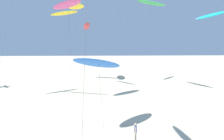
{
  "coord_description": "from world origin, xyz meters",
  "views": [
    {
      "loc": [
        -0.17,
        0.15,
        8.3
      ],
      "look_at": [
        1.01,
        22.08,
        5.92
      ],
      "focal_mm": 43.6,
      "sensor_mm": 36.0,
      "label": 1
    }
  ],
  "objects": [
    {
      "name": "flying_kite_10",
      "position": [
        24.65,
        58.68,
        13.82
      ],
      "size": [
        7.18,
        9.0,
        15.16
      ],
      "color": "#19B2B7",
      "rests_on": "ground"
    },
    {
      "name": "flying_kite_4",
      "position": [
        9.14,
        48.28,
        14.88
      ],
      "size": [
        4.78,
        7.61,
        16.15
      ],
      "color": "green",
      "rests_on": "ground"
    },
    {
      "name": "flying_kite_5",
      "position": [
        -0.07,
        27.15,
        6.05
      ],
      "size": [
        5.72,
        7.18,
        7.07
      ],
      "color": "blue",
      "rests_on": "ground"
    },
    {
      "name": "flying_kite_8",
      "position": [
        -2.41,
        59.54,
        11.39
      ],
      "size": [
        1.84,
        12.49,
        12.34
      ],
      "color": "red",
      "rests_on": "ground"
    },
    {
      "name": "flying_kite_9",
      "position": [
        -4.49,
        41.25,
        13.62
      ],
      "size": [
        4.43,
        6.65,
        14.97
      ],
      "color": "#EA5193",
      "rests_on": "ground"
    },
    {
      "name": "person_foreground_walker",
      "position": [
        2.92,
        21.6,
        0.87
      ],
      "size": [
        0.24,
        0.51,
        1.6
      ],
      "color": "slate",
      "rests_on": "ground"
    },
    {
      "name": "flying_kite_3",
      "position": [
        -4.28,
        51.52,
        14.57
      ],
      "size": [
        4.55,
        9.99,
        15.29
      ],
      "color": "yellow",
      "rests_on": "ground"
    },
    {
      "name": "flying_kite_6",
      "position": [
        -7.2,
        59.0,
        14.05
      ],
      "size": [
        6.62,
        7.95,
        14.74
      ],
      "color": "yellow",
      "rests_on": "ground"
    }
  ]
}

